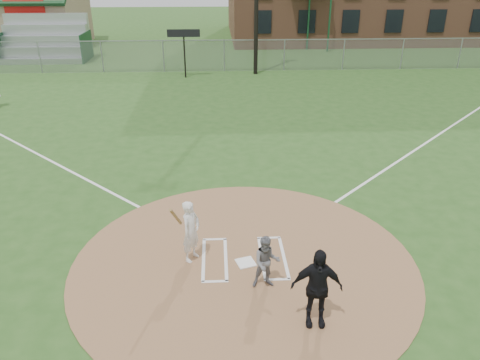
{
  "coord_description": "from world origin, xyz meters",
  "views": [
    {
      "loc": [
        -0.6,
        -9.51,
        6.73
      ],
      "look_at": [
        0.0,
        2.0,
        1.3
      ],
      "focal_mm": 35.0,
      "sensor_mm": 36.0,
      "label": 1
    }
  ],
  "objects_px": {
    "catcher": "(266,262)",
    "umpire": "(317,288)",
    "home_plate": "(246,263)",
    "batter_at_plate": "(191,231)"
  },
  "relations": [
    {
      "from": "catcher",
      "to": "umpire",
      "type": "relative_size",
      "value": 0.73
    },
    {
      "from": "home_plate",
      "to": "catcher",
      "type": "height_order",
      "value": "catcher"
    },
    {
      "from": "catcher",
      "to": "batter_at_plate",
      "type": "xyz_separation_m",
      "value": [
        -1.72,
        1.15,
        0.16
      ]
    },
    {
      "from": "catcher",
      "to": "umpire",
      "type": "height_order",
      "value": "umpire"
    },
    {
      "from": "home_plate",
      "to": "umpire",
      "type": "xyz_separation_m",
      "value": [
        1.26,
        -2.12,
        0.86
      ]
    },
    {
      "from": "umpire",
      "to": "batter_at_plate",
      "type": "bearing_deg",
      "value": 141.65
    },
    {
      "from": "home_plate",
      "to": "catcher",
      "type": "distance_m",
      "value": 1.16
    },
    {
      "from": "home_plate",
      "to": "batter_at_plate",
      "type": "relative_size",
      "value": 0.24
    },
    {
      "from": "home_plate",
      "to": "batter_at_plate",
      "type": "distance_m",
      "value": 1.55
    },
    {
      "from": "batter_at_plate",
      "to": "home_plate",
      "type": "bearing_deg",
      "value": -11.15
    }
  ]
}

